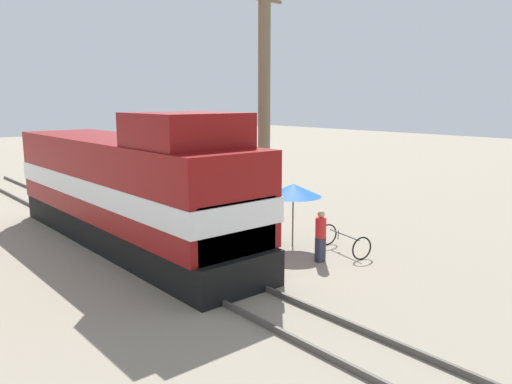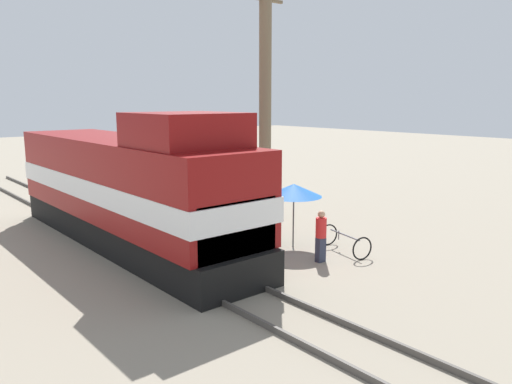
{
  "view_description": "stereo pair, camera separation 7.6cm",
  "coord_description": "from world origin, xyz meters",
  "px_view_note": "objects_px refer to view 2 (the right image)",
  "views": [
    {
      "loc": [
        -7.67,
        -13.32,
        5.03
      ],
      "look_at": [
        1.2,
        -2.98,
        2.5
      ],
      "focal_mm": 35.0,
      "sensor_mm": 36.0,
      "label": 1
    },
    {
      "loc": [
        -7.61,
        -13.37,
        5.03
      ],
      "look_at": [
        1.2,
        -2.98,
        2.5
      ],
      "focal_mm": 35.0,
      "sensor_mm": 36.0,
      "label": 2
    }
  ],
  "objects_px": {
    "vendor_umbrella": "(294,190)",
    "bicycle": "(344,241)",
    "billboard_sign": "(239,151)",
    "person_bystander": "(321,234)",
    "utility_pole": "(265,97)",
    "locomotive": "(131,189)"
  },
  "relations": [
    {
      "from": "utility_pole",
      "to": "billboard_sign",
      "type": "bearing_deg",
      "value": 80.69
    },
    {
      "from": "vendor_umbrella",
      "to": "bicycle",
      "type": "height_order",
      "value": "vendor_umbrella"
    },
    {
      "from": "vendor_umbrella",
      "to": "billboard_sign",
      "type": "distance_m",
      "value": 6.76
    },
    {
      "from": "locomotive",
      "to": "vendor_umbrella",
      "type": "xyz_separation_m",
      "value": [
        4.17,
        -3.69,
        -0.01
      ]
    },
    {
      "from": "locomotive",
      "to": "vendor_umbrella",
      "type": "relative_size",
      "value": 5.96
    },
    {
      "from": "person_bystander",
      "to": "billboard_sign",
      "type": "bearing_deg",
      "value": 69.11
    },
    {
      "from": "vendor_umbrella",
      "to": "person_bystander",
      "type": "bearing_deg",
      "value": -106.24
    },
    {
      "from": "utility_pole",
      "to": "person_bystander",
      "type": "relative_size",
      "value": 6.18
    },
    {
      "from": "utility_pole",
      "to": "vendor_umbrella",
      "type": "distance_m",
      "value": 5.5
    },
    {
      "from": "utility_pole",
      "to": "bicycle",
      "type": "xyz_separation_m",
      "value": [
        -1.33,
        -5.53,
        -4.75
      ]
    },
    {
      "from": "billboard_sign",
      "to": "locomotive",
      "type": "bearing_deg",
      "value": -159.3
    },
    {
      "from": "vendor_umbrella",
      "to": "billboard_sign",
      "type": "height_order",
      "value": "billboard_sign"
    },
    {
      "from": "billboard_sign",
      "to": "person_bystander",
      "type": "distance_m",
      "value": 8.72
    },
    {
      "from": "utility_pole",
      "to": "vendor_umbrella",
      "type": "bearing_deg",
      "value": -118.67
    },
    {
      "from": "locomotive",
      "to": "person_bystander",
      "type": "distance_m",
      "value": 6.65
    },
    {
      "from": "billboard_sign",
      "to": "utility_pole",
      "type": "bearing_deg",
      "value": -99.31
    },
    {
      "from": "person_bystander",
      "to": "utility_pole",
      "type": "bearing_deg",
      "value": 64.89
    },
    {
      "from": "billboard_sign",
      "to": "bicycle",
      "type": "bearing_deg",
      "value": -102.27
    },
    {
      "from": "utility_pole",
      "to": "person_bystander",
      "type": "height_order",
      "value": "utility_pole"
    },
    {
      "from": "billboard_sign",
      "to": "bicycle",
      "type": "height_order",
      "value": "billboard_sign"
    },
    {
      "from": "locomotive",
      "to": "utility_pole",
      "type": "bearing_deg",
      "value": 2.31
    },
    {
      "from": "utility_pole",
      "to": "locomotive",
      "type": "bearing_deg",
      "value": -177.69
    }
  ]
}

